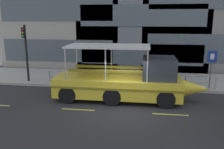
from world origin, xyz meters
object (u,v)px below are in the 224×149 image
(traffic_light_pole, at_px, (26,48))
(pedestrian_near_bow, at_px, (172,69))
(parking_sign, at_px, (212,63))
(duck_tour_boat, at_px, (127,82))

(traffic_light_pole, relative_size, pedestrian_near_bow, 2.32)
(parking_sign, relative_size, duck_tour_boat, 0.27)
(duck_tour_boat, bearing_deg, parking_sign, 25.83)
(traffic_light_pole, relative_size, duck_tour_boat, 0.45)
(parking_sign, distance_m, duck_tour_boat, 5.98)
(duck_tour_boat, height_order, pedestrian_near_bow, duck_tour_boat)
(pedestrian_near_bow, bearing_deg, traffic_light_pole, -176.14)
(traffic_light_pole, height_order, parking_sign, traffic_light_pole)
(traffic_light_pole, xyz_separation_m, pedestrian_near_bow, (10.40, 0.70, -1.42))
(parking_sign, distance_m, pedestrian_near_bow, 2.62)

